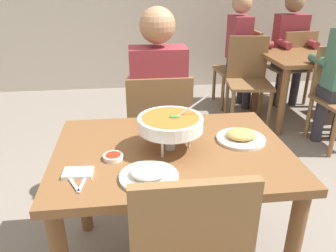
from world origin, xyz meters
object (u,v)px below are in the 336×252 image
(dining_table_far, at_px, (312,67))
(patron_bg_middle, at_px, (290,43))
(diner_main, at_px, (158,95))
(chair_bg_left, at_px, (243,64))
(dining_table_main, at_px, (172,170))
(sauce_dish, at_px, (113,157))
(chair_bg_window, at_px, (248,75))
(patron_bg_left, at_px, (242,45))
(chair_diner_main, at_px, (159,129))
(curry_bowl, at_px, (170,123))
(rice_plate, at_px, (149,174))
(appetizer_plate, at_px, (241,137))
(chair_bg_middle, at_px, (292,63))

(dining_table_far, relative_size, patron_bg_middle, 0.76)
(diner_main, xyz_separation_m, chair_bg_left, (1.18, 1.72, -0.24))
(dining_table_main, relative_size, dining_table_far, 1.10)
(sauce_dish, relative_size, chair_bg_window, 0.10)
(sauce_dish, bearing_deg, patron_bg_left, 60.24)
(chair_diner_main, xyz_separation_m, dining_table_far, (1.73, 1.17, 0.09))
(curry_bowl, height_order, rice_plate, curry_bowl)
(rice_plate, xyz_separation_m, dining_table_far, (1.86, 2.10, -0.15))
(appetizer_plate, height_order, chair_bg_window, chair_bg_window)
(chair_diner_main, bearing_deg, appetizer_plate, -61.30)
(chair_bg_left, xyz_separation_m, chair_bg_middle, (0.59, -0.05, 0.00))
(chair_bg_middle, bearing_deg, appetizer_plate, -121.29)
(chair_bg_middle, bearing_deg, chair_bg_left, 175.02)
(chair_diner_main, height_order, patron_bg_left, patron_bg_left)
(sauce_dish, distance_m, chair_bg_left, 2.90)
(diner_main, relative_size, dining_table_far, 1.31)
(rice_plate, bearing_deg, chair_bg_left, 64.02)
(sauce_dish, bearing_deg, rice_plate, -50.15)
(diner_main, distance_m, appetizer_plate, 0.76)
(diner_main, height_order, sauce_dish, diner_main)
(dining_table_main, xyz_separation_m, sauce_dish, (-0.27, -0.07, 0.13))
(curry_bowl, distance_m, appetizer_plate, 0.38)
(dining_table_main, bearing_deg, sauce_dish, -166.33)
(chair_diner_main, relative_size, chair_bg_window, 1.00)
(dining_table_main, height_order, patron_bg_middle, patron_bg_middle)
(dining_table_main, relative_size, chair_bg_middle, 1.23)
(dining_table_far, distance_m, patron_bg_middle, 0.57)
(chair_diner_main, height_order, chair_bg_left, same)
(sauce_dish, distance_m, dining_table_far, 2.78)
(sauce_dish, distance_m, patron_bg_middle, 3.19)
(rice_plate, bearing_deg, diner_main, 82.62)
(chair_diner_main, xyz_separation_m, chair_bg_left, (1.18, 1.75, 0.00))
(patron_bg_left, height_order, patron_bg_middle, same)
(dining_table_main, xyz_separation_m, chair_bg_window, (1.08, 1.94, -0.09))
(appetizer_plate, relative_size, sauce_dish, 2.67)
(chair_diner_main, xyz_separation_m, patron_bg_left, (1.13, 1.69, 0.24))
(chair_bg_window, distance_m, patron_bg_middle, 0.84)
(dining_table_far, relative_size, chair_bg_middle, 1.11)
(dining_table_main, relative_size, curry_bowl, 3.32)
(dining_table_main, bearing_deg, patron_bg_left, 64.66)
(chair_diner_main, distance_m, patron_bg_middle, 2.46)
(appetizer_plate, relative_size, patron_bg_middle, 0.18)
(dining_table_far, height_order, chair_bg_middle, chair_bg_middle)
(chair_bg_left, distance_m, patron_bg_left, 0.25)
(patron_bg_left, bearing_deg, dining_table_main, -115.34)
(chair_diner_main, relative_size, patron_bg_middle, 0.69)
(patron_bg_left, bearing_deg, curry_bowl, -115.51)
(dining_table_far, bearing_deg, rice_plate, -131.44)
(sauce_dish, bearing_deg, chair_bg_middle, 50.16)
(sauce_dish, distance_m, patron_bg_left, 2.82)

